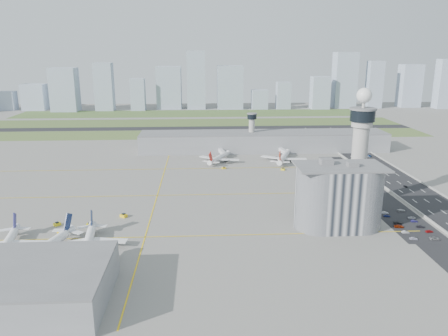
{
  "coord_description": "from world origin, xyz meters",
  "views": [
    {
      "loc": [
        -13.61,
        -217.46,
        83.08
      ],
      "look_at": [
        0.0,
        35.0,
        15.0
      ],
      "focal_mm": 35.0,
      "sensor_mm": 36.0,
      "label": 1
    }
  ],
  "objects": [
    {
      "name": "ground",
      "position": [
        0.0,
        0.0,
        0.0
      ],
      "size": [
        1000.0,
        1000.0,
        0.0
      ],
      "primitive_type": "plane",
      "color": "gray"
    },
    {
      "name": "grass_strip_0",
      "position": [
        -20.0,
        225.0,
        0.04
      ],
      "size": [
        480.0,
        50.0,
        0.08
      ],
      "primitive_type": "cube",
      "color": "#465E2C",
      "rests_on": "ground"
    },
    {
      "name": "grass_strip_1",
      "position": [
        -20.0,
        300.0,
        0.04
      ],
      "size": [
        480.0,
        60.0,
        0.08
      ],
      "primitive_type": "cube",
      "color": "#435528",
      "rests_on": "ground"
    },
    {
      "name": "grass_strip_2",
      "position": [
        -20.0,
        380.0,
        0.04
      ],
      "size": [
        480.0,
        70.0,
        0.08
      ],
      "primitive_type": "cube",
      "color": "#526F35",
      "rests_on": "ground"
    },
    {
      "name": "runway",
      "position": [
        -20.0,
        262.0,
        0.06
      ],
      "size": [
        480.0,
        22.0,
        0.1
      ],
      "primitive_type": "cube",
      "color": "black",
      "rests_on": "ground"
    },
    {
      "name": "highway",
      "position": [
        115.0,
        0.0,
        0.05
      ],
      "size": [
        28.0,
        500.0,
        0.1
      ],
      "primitive_type": "cube",
      "color": "black",
      "rests_on": "ground"
    },
    {
      "name": "barrier_left",
      "position": [
        101.0,
        0.0,
        0.6
      ],
      "size": [
        0.6,
        500.0,
        1.2
      ],
      "primitive_type": "cube",
      "color": "#9E9E99",
      "rests_on": "ground"
    },
    {
      "name": "landside_road",
      "position": [
        90.0,
        -10.0,
        0.04
      ],
      "size": [
        18.0,
        260.0,
        0.08
      ],
      "primitive_type": "cube",
      "color": "black",
      "rests_on": "ground"
    },
    {
      "name": "parking_lot",
      "position": [
        88.0,
        -22.0,
        0.05
      ],
      "size": [
        20.0,
        44.0,
        0.1
      ],
      "primitive_type": "cube",
      "color": "black",
      "rests_on": "ground"
    },
    {
      "name": "taxiway_line_h_0",
      "position": [
        -40.0,
        -30.0,
        0.01
      ],
      "size": [
        260.0,
        0.6,
        0.01
      ],
      "primitive_type": "cube",
      "color": "yellow",
      "rests_on": "ground"
    },
    {
      "name": "taxiway_line_h_1",
      "position": [
        -40.0,
        30.0,
        0.01
      ],
      "size": [
        260.0,
        0.6,
        0.01
      ],
      "primitive_type": "cube",
      "color": "yellow",
      "rests_on": "ground"
    },
    {
      "name": "taxiway_line_h_2",
      "position": [
        -40.0,
        90.0,
        0.01
      ],
      "size": [
        260.0,
        0.6,
        0.01
      ],
      "primitive_type": "cube",
      "color": "yellow",
      "rests_on": "ground"
    },
    {
      "name": "taxiway_line_v",
      "position": [
        -40.0,
        30.0,
        0.01
      ],
      "size": [
        0.6,
        260.0,
        0.01
      ],
      "primitive_type": "cube",
      "color": "yellow",
      "rests_on": "ground"
    },
    {
      "name": "control_tower",
      "position": [
        72.0,
        8.0,
        35.04
      ],
      "size": [
        14.0,
        14.0,
        64.5
      ],
      "color": "#ADAAA5",
      "rests_on": "ground"
    },
    {
      "name": "secondary_tower",
      "position": [
        30.0,
        150.0,
        18.8
      ],
      "size": [
        8.6,
        8.6,
        31.9
      ],
      "color": "#ADAAA5",
      "rests_on": "ground"
    },
    {
      "name": "admin_building",
      "position": [
        51.99,
        -22.0,
        15.3
      ],
      "size": [
        42.0,
        24.0,
        33.5
      ],
      "color": "#B2B2B7",
      "rests_on": "ground"
    },
    {
      "name": "terminal_pier",
      "position": [
        40.0,
        148.0,
        7.9
      ],
      "size": [
        210.0,
        32.0,
        15.8
      ],
      "color": "gray",
      "rests_on": "ground"
    },
    {
      "name": "airplane_near_a",
      "position": [
        -97.24,
        -41.53,
        5.41
      ],
      "size": [
        38.49,
        43.31,
        10.82
      ],
      "primitive_type": null,
      "rotation": [
        0.0,
        0.0,
        -1.41
      ],
      "color": "white",
      "rests_on": "ground"
    },
    {
      "name": "airplane_near_b",
      "position": [
        -79.84,
        -47.49,
        5.99
      ],
      "size": [
        47.31,
        51.58,
        11.99
      ],
      "primitive_type": null,
      "rotation": [
        0.0,
        0.0,
        -1.87
      ],
      "color": "white",
      "rests_on": "ground"
    },
    {
      "name": "airplane_near_c",
      "position": [
        -62.89,
        -41.15,
        5.55
      ],
      "size": [
        38.53,
        43.66,
        11.1
      ],
      "primitive_type": null,
      "rotation": [
        0.0,
        0.0,
        -1.44
      ],
      "color": "white",
      "rests_on": "ground"
    },
    {
      "name": "airplane_far_a",
      "position": [
        0.54,
        110.77,
        5.45
      ],
      "size": [
        46.37,
        49.22,
        10.9
      ],
      "primitive_type": null,
      "rotation": [
        0.0,
        0.0,
        1.14
      ],
      "color": "white",
      "rests_on": "ground"
    },
    {
      "name": "airplane_far_b",
      "position": [
        50.52,
        108.97,
        5.89
      ],
      "size": [
        47.8,
        51.63,
        11.78
      ],
      "primitive_type": null,
      "rotation": [
        0.0,
        0.0,
        1.23
      ],
      "color": "white",
      "rests_on": "ground"
    },
    {
      "name": "jet_bridge_near_1",
      "position": [
        -83.0,
        -61.0,
        2.85
      ],
      "size": [
        5.39,
        14.31,
        5.7
      ],
      "primitive_type": null,
      "rotation": [
        0.0,
        0.0,
        1.4
      ],
      "color": "silver",
      "rests_on": "ground"
    },
    {
      "name": "jet_bridge_near_2",
      "position": [
        -53.0,
        -61.0,
        2.85
      ],
      "size": [
        5.39,
        14.31,
        5.7
      ],
      "primitive_type": null,
      "rotation": [
        0.0,
        0.0,
        1.4
      ],
      "color": "silver",
      "rests_on": "ground"
    },
    {
      "name": "jet_bridge_far_0",
      "position": [
        2.0,
        132.0,
        2.85
      ],
      "size": [
        5.39,
        14.31,
        5.7
      ],
      "primitive_type": null,
      "rotation": [
        0.0,
        0.0,
        -1.4
      ],
      "color": "silver",
      "rests_on": "ground"
    },
    {
      "name": "jet_bridge_far_1",
      "position": [
        52.0,
        132.0,
        2.85
      ],
      "size": [
        5.39,
        14.31,
        5.7
      ],
      "primitive_type": null,
      "rotation": [
        0.0,
        0.0,
        -1.4
      ],
      "color": "silver",
      "rests_on": "ground"
    },
    {
      "name": "tug_0",
      "position": [
        -79.56,
        -23.94,
        0.99
      ],
      "size": [
        3.91,
        4.15,
        1.99
      ],
      "primitive_type": null,
      "rotation": [
        0.0,
        0.0,
        -0.63
      ],
      "color": "#ECBB00",
      "rests_on": "ground"
    },
    {
      "name": "tug_1",
      "position": [
        -84.83,
        -13.53,
        0.91
      ],
      "size": [
        3.75,
        3.76,
        1.83
      ],
      "primitive_type": null,
      "rotation": [
        0.0,
        0.0,
        -0.78
      ],
      "color": "yellow",
      "rests_on": "ground"
    },
    {
      "name": "tug_2",
      "position": [
        -68.61,
        -15.21,
        0.89
      ],
      "size": [
        3.11,
        2.17,
        1.79
      ],
      "primitive_type": null,
      "rotation": [
        0.0,
        0.0,
        -1.55
      ],
      "color": "yellow",
      "rests_on": "ground"
    },
    {
      "name": "tug_3",
      "position": [
        -54.02,
        -4.1,
        1.0
      ],
      "size": [
        4.18,
        3.95,
        2.0
      ],
      "primitive_type": null,
      "rotation": [
        0.0,
        0.0,
        -2.2
      ],
      "color": "yellow",
      "rests_on": "ground"
    },
    {
      "name": "tug_4",
      "position": [
        2.78,
        88.15,
        0.83
      ],
      "size": [
        3.34,
        2.82,
        1.65
      ],
      "primitive_type": null,
      "rotation": [
        0.0,
        0.0,
        -1.22
      ],
      "color": "yellow",
      "rests_on": "ground"
    },
    {
      "name": "tug_5",
      "position": [
        44.97,
        82.3,
        0.81
      ],
      "size": [
        3.35,
        2.94,
        1.63
      ],
      "primitive_type": null,
      "rotation": [
        0.0,
        0.0,
        1.13
      ],
      "color": "gold",
      "rests_on": "ground"
    },
    {
      "name": "car_lot_0",
      "position": [
        82.38,
        -39.31,
        0.61
      ],
      "size": [
        3.7,
        1.76,
        1.22
      ],
      "primitive_type": "imported",
      "rotation": [
        0.0,
        0.0,
        1.48
      ],
      "color": "silver",
      "rests_on": "ground"
    },
    {
      "name": "car_lot_1",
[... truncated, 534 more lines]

